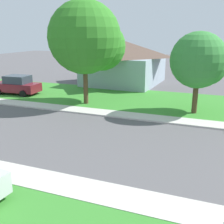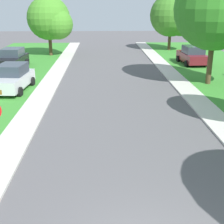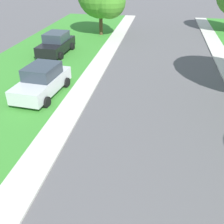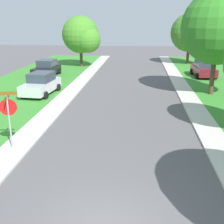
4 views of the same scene
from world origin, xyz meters
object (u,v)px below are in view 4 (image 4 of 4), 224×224
stop_sign_far_corner (8,111)px  car_silver_kerbside_mid (41,84)px  tree_sidewalk_far (82,36)px  car_black_far_down_street (47,68)px  tree_sidewalk_near (223,30)px  car_maroon_near_corner (204,69)px  tree_across_right (192,34)px

stop_sign_far_corner → car_silver_kerbside_mid: 10.22m
tree_sidewalk_far → car_silver_kerbside_mid: bearing=-92.5°
car_black_far_down_street → tree_sidewalk_near: bearing=-22.4°
car_maroon_near_corner → tree_sidewalk_far: bearing=158.7°
tree_sidewalk_near → tree_across_right: bearing=87.8°
stop_sign_far_corner → car_silver_kerbside_mid: (-2.02, 9.97, -1.01)m
car_black_far_down_street → tree_sidewalk_far: 7.66m
car_silver_kerbside_mid → car_black_far_down_street: 7.69m
tree_sidewalk_near → car_maroon_near_corner: bearing=85.5°
stop_sign_far_corner → tree_across_right: (12.32, 27.51, 2.06)m
stop_sign_far_corner → tree_sidewalk_near: size_ratio=0.35×
car_maroon_near_corner → tree_across_right: tree_across_right is taller
stop_sign_far_corner → tree_sidewalk_near: bearing=43.2°
car_maroon_near_corner → tree_across_right: bearing=89.8°
car_silver_kerbside_mid → tree_sidewalk_far: size_ratio=0.71×
tree_across_right → tree_sidewalk_far: tree_across_right is taller
car_silver_kerbside_mid → tree_sidewalk_near: size_ratio=0.56×
tree_sidewalk_far → tree_sidewalk_near: bearing=-44.9°
car_maroon_near_corner → tree_sidewalk_far: tree_sidewalk_far is taller
car_black_far_down_street → tree_across_right: bearing=31.8°
stop_sign_far_corner → car_silver_kerbside_mid: size_ratio=0.62×
car_silver_kerbside_mid → tree_across_right: size_ratio=0.68×
car_maroon_near_corner → car_black_far_down_street: size_ratio=1.00×
car_black_far_down_street → car_maroon_near_corner: bearing=4.4°
car_black_far_down_street → tree_across_right: size_ratio=0.66×
car_silver_kerbside_mid → car_maroon_near_corner: bearing=31.2°
car_black_far_down_street → car_silver_kerbside_mid: bearing=-75.3°
car_black_far_down_street → stop_sign_far_corner: bearing=-77.2°
stop_sign_far_corner → car_black_far_down_street: 17.89m
stop_sign_far_corner → tree_across_right: bearing=65.9°
car_black_far_down_street → tree_sidewalk_near: size_ratio=0.55×
car_silver_kerbside_mid → tree_sidewalk_near: (13.71, 1.00, 4.10)m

